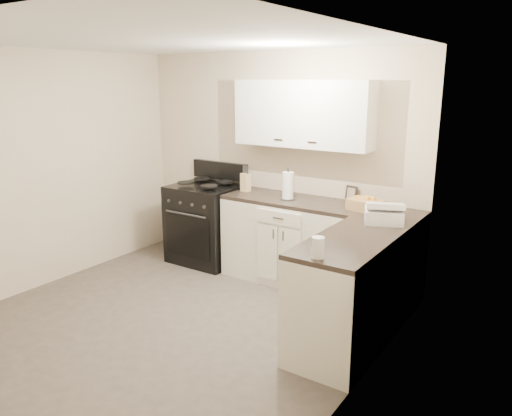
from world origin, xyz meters
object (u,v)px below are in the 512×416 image
Objects in this scene: stove at (206,225)px; knife_block at (246,182)px; paper_towel at (288,186)px; wicker_basket at (365,205)px; countertop_grill at (384,216)px.

knife_block is (0.55, 0.06, 0.58)m from stove.
paper_towel reaches higher than knife_block.
wicker_basket is 0.99× the size of countertop_grill.
paper_towel is (0.60, -0.07, 0.04)m from knife_block.
stove is at bearing 179.83° from wicker_basket.
wicker_basket is 0.42m from countertop_grill.
paper_towel is at bearing 2.79° from knife_block.
paper_towel is (1.15, -0.01, 0.63)m from stove.
countertop_grill reaches higher than wicker_basket.
countertop_grill is at bearing -2.45° from knife_block.
paper_towel is 0.90× the size of wicker_basket.
wicker_basket is at bearing -0.17° from stove.
countertop_grill is at bearing -14.39° from paper_towel.
stove is at bearing 149.74° from countertop_grill.
knife_block is 1.81m from countertop_grill.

